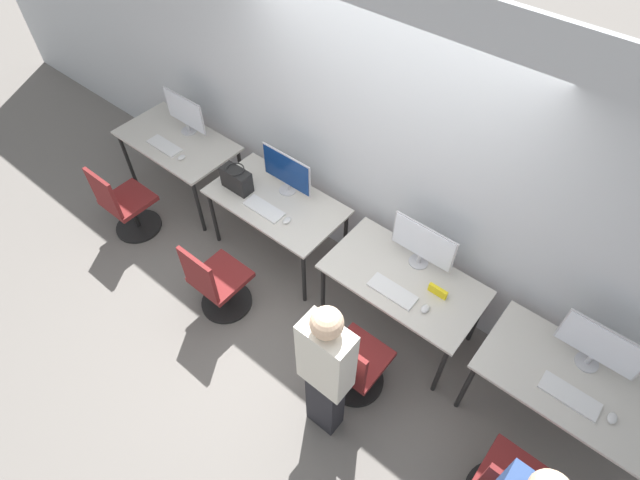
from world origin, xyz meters
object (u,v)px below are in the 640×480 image
Objects in this scene: office_chair_far_left at (126,207)px; keyboard_far_left at (164,146)px; keyboard_far_right at (570,396)px; handbag at (237,179)px; mouse_far_right at (612,418)px; monitor_left at (287,172)px; monitor_far_left at (185,113)px; office_chair_right at (354,366)px; keyboard_left at (264,209)px; monitor_right at (423,244)px; mouse_right at (425,309)px; person_right at (326,371)px; monitor_far_right at (600,347)px; mouse_left at (287,221)px; keyboard_right at (392,291)px; mouse_far_left at (181,158)px; office_chair_left at (217,285)px.

keyboard_far_left is at bearing 91.90° from office_chair_far_left.
handbag reaches higher than keyboard_far_right.
office_chair_far_left is at bearing -171.35° from mouse_far_right.
keyboard_far_left is 1.47m from monitor_left.
monitor_left is at bearing 34.37° from office_chair_far_left.
office_chair_far_left reaches higher than mouse_far_right.
monitor_far_left is at bearing 91.25° from office_chair_far_left.
office_chair_far_left and office_chair_right have the same top height.
office_chair_right is 9.77× the size of mouse_far_right.
monitor_right is (1.42, 0.37, 0.23)m from keyboard_left.
monitor_left reaches higher than mouse_right.
mouse_right is at bearing -10.67° from monitor_left.
monitor_right reaches higher than mouse_far_right.
monitor_far_right is (1.37, 1.28, 0.10)m from person_right.
handbag is (-0.65, 0.03, 0.10)m from mouse_left.
monitor_left is at bearing 35.49° from handbag.
monitor_left is 1.40× the size of keyboard_left.
keyboard_right is 0.92m from person_right.
person_right is 3.96× the size of keyboard_far_right.
office_chair_right is 1.76m from monitor_far_right.
mouse_right is 0.06× the size of person_right.
office_chair_far_left is 1.57× the size of monitor_far_right.
monitor_far_left is 1.00× the size of monitor_far_right.
monitor_right reaches higher than mouse_left.
mouse_far_left is 0.30× the size of handbag.
keyboard_far_left is 1.67m from office_chair_left.
office_chair_left is (0.05, -0.70, -0.38)m from keyboard_left.
keyboard_right is (2.84, -0.35, -0.23)m from monitor_far_left.
keyboard_left is at bearing -90.00° from monitor_left.
keyboard_far_left is 1.00× the size of keyboard_right.
handbag reaches higher than mouse_far_left.
keyboard_far_left is at bearing 179.61° from keyboard_right.
mouse_far_right reaches higher than keyboard_left.
mouse_far_right is (4.53, 0.05, 0.01)m from keyboard_far_left.
mouse_far_right is at bearing -3.54° from monitor_far_left.
keyboard_far_left is 0.25× the size of person_right.
office_chair_right reaches higher than mouse_right.
keyboard_left is at bearing -179.33° from keyboard_far_right.
mouse_right is (1.66, 0.71, 0.39)m from office_chair_left.
mouse_left is (1.66, 0.65, 0.39)m from office_chair_far_left.
keyboard_far_right is at bearing 35.08° from person_right.
keyboard_left is 0.41m from handbag.
office_chair_left is 2.91m from keyboard_far_right.
person_right reaches higher than office_chair_far_left.
office_chair_far_left is 2.20× the size of keyboard_far_right.
mouse_left is 0.10× the size of office_chair_left.
person_right is at bearing -8.81° from office_chair_left.
handbag reaches higher than keyboard_left.
keyboard_right is at bearing 94.97° from office_chair_right.
keyboard_left is 1.71m from mouse_right.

